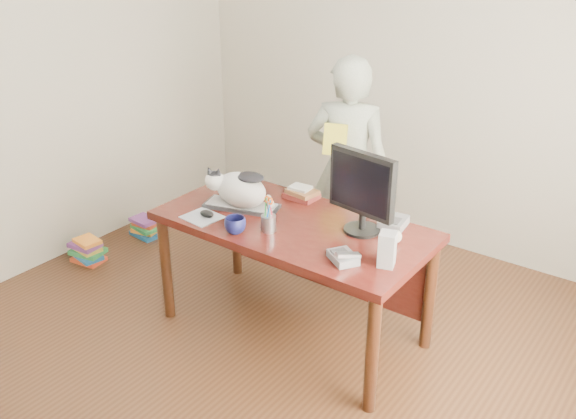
# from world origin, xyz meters

# --- Properties ---
(room) EXTENTS (4.50, 4.50, 4.50)m
(room) POSITION_xyz_m (0.00, 0.00, 1.35)
(room) COLOR black
(room) RESTS_ON ground
(desk) EXTENTS (1.60, 0.80, 0.75)m
(desk) POSITION_xyz_m (0.00, 0.68, 0.60)
(desk) COLOR black
(desk) RESTS_ON ground
(keyboard) EXTENTS (0.48, 0.30, 0.03)m
(keyboard) POSITION_xyz_m (-0.37, 0.58, 0.76)
(keyboard) COLOR black
(keyboard) RESTS_ON desk
(cat) EXTENTS (0.43, 0.31, 0.25)m
(cat) POSITION_xyz_m (-0.38, 0.57, 0.88)
(cat) COLOR silver
(cat) RESTS_ON keyboard
(monitor) EXTENTS (0.42, 0.23, 0.48)m
(monitor) POSITION_xyz_m (0.38, 0.72, 1.02)
(monitor) COLOR black
(monitor) RESTS_ON desk
(pen_cup) EXTENTS (0.10, 0.10, 0.22)m
(pen_cup) POSITION_xyz_m (-0.05, 0.43, 0.81)
(pen_cup) COLOR #9C9CA1
(pen_cup) RESTS_ON desk
(mousepad) EXTENTS (0.23, 0.21, 0.00)m
(mousepad) POSITION_xyz_m (-0.47, 0.34, 0.75)
(mousepad) COLOR #A7ACB3
(mousepad) RESTS_ON desk
(mouse) EXTENTS (0.10, 0.07, 0.04)m
(mouse) POSITION_xyz_m (-0.45, 0.36, 0.77)
(mouse) COLOR black
(mouse) RESTS_ON mousepad
(coffee_mug) EXTENTS (0.16, 0.16, 0.09)m
(coffee_mug) POSITION_xyz_m (-0.18, 0.30, 0.80)
(coffee_mug) COLOR black
(coffee_mug) RESTS_ON desk
(phone) EXTENTS (0.20, 0.18, 0.07)m
(phone) POSITION_xyz_m (0.48, 0.38, 0.77)
(phone) COLOR slate
(phone) RESTS_ON desk
(speaker) EXTENTS (0.11, 0.11, 0.18)m
(speaker) POSITION_xyz_m (0.68, 0.47, 0.84)
(speaker) COLOR #A3A2A5
(speaker) RESTS_ON desk
(baseball) EXTENTS (0.07, 0.07, 0.07)m
(baseball) POSITION_xyz_m (0.59, 0.72, 0.79)
(baseball) COLOR beige
(baseball) RESTS_ON desk
(book_stack) EXTENTS (0.21, 0.17, 0.08)m
(book_stack) POSITION_xyz_m (-0.16, 0.91, 0.78)
(book_stack) COLOR #541916
(book_stack) RESTS_ON desk
(calculator) EXTENTS (0.16, 0.20, 0.06)m
(calculator) POSITION_xyz_m (0.50, 0.89, 0.78)
(calculator) COLOR slate
(calculator) RESTS_ON desk
(person) EXTENTS (0.67, 0.55, 1.57)m
(person) POSITION_xyz_m (-0.14, 1.42, 0.79)
(person) COLOR beige
(person) RESTS_ON ground
(held_book) EXTENTS (0.17, 0.13, 0.21)m
(held_book) POSITION_xyz_m (-0.14, 1.25, 1.05)
(held_book) COLOR yellow
(held_book) RESTS_ON person
(book_pile_a) EXTENTS (0.27, 0.22, 0.18)m
(book_pile_a) POSITION_xyz_m (-1.75, 0.40, 0.09)
(book_pile_a) COLOR #BB381A
(book_pile_a) RESTS_ON ground
(book_pile_b) EXTENTS (0.26, 0.20, 0.15)m
(book_pile_b) POSITION_xyz_m (-1.72, 0.95, 0.07)
(book_pile_b) COLOR #17528A
(book_pile_b) RESTS_ON ground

